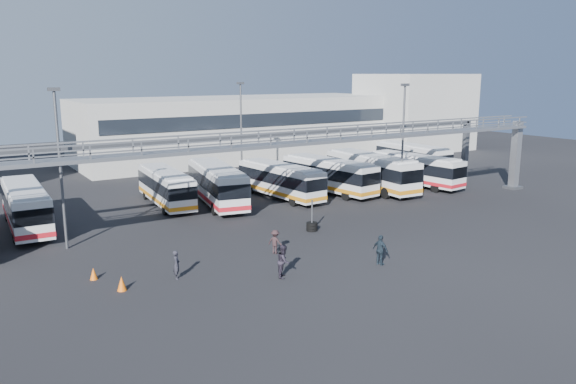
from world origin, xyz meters
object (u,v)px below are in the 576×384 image
bus_1 (26,205)px  pedestrian_c (275,242)px  bus_8 (415,169)px  pedestrian_b (284,261)px  cone_right (94,274)px  bus_4 (217,183)px  pedestrian_d (380,250)px  bus_3 (166,186)px  pedestrian_a (177,265)px  light_pole_back (241,127)px  bus_9 (413,156)px  bus_7 (371,171)px  bus_6 (329,174)px  tire_stack (312,226)px  light_pole_mid (403,136)px  light_pole_left (60,160)px  cone_left (122,283)px  bus_5 (280,180)px

bus_1 → pedestrian_c: 18.89m
bus_8 → pedestrian_b: bearing=-156.4°
cone_right → bus_1: bearing=96.9°
bus_4 → pedestrian_d: bus_4 is taller
bus_3 → pedestrian_a: size_ratio=6.33×
light_pole_back → bus_4: 10.87m
bus_1 → bus_9: bus_1 is taller
bus_7 → cone_right: size_ratio=17.30×
bus_6 → bus_9: bus_6 is taller
pedestrian_b → tire_stack: tire_stack is taller
bus_1 → bus_8: 35.38m
pedestrian_b → cone_right: bearing=100.1°
light_pole_mid → pedestrian_d: size_ratio=5.62×
bus_1 → tire_stack: size_ratio=4.70×
pedestrian_c → bus_1: bearing=12.2°
light_pole_left → bus_3: 13.29m
bus_8 → bus_9: 8.76m
bus_6 → pedestrian_b: bus_6 is taller
bus_6 → cone_right: bus_6 is taller
light_pole_left → bus_6: (24.50, 4.98, -3.94)m
light_pole_back → bus_6: size_ratio=0.94×
light_pole_mid → bus_1: bearing=166.1°
pedestrian_a → cone_right: 4.57m
light_pole_back → cone_right: (-19.91, -20.63, -5.39)m
light_pole_back → bus_4: size_ratio=0.89×
bus_8 → tire_stack: size_ratio=4.63×
bus_3 → pedestrian_b: size_ratio=5.52×
bus_3 → bus_8: bearing=-7.2°
bus_1 → cone_right: 13.07m
bus_7 → tire_stack: bearing=-143.3°
cone_left → pedestrian_b: bearing=-18.9°
tire_stack → pedestrian_c: bearing=-148.2°
bus_5 → cone_left: bus_5 is taller
bus_3 → cone_left: (-8.74, -17.21, -1.29)m
bus_6 → tire_stack: bearing=-138.8°
tire_stack → bus_8: bearing=24.3°
light_pole_left → bus_4: size_ratio=0.89×
light_pole_mid → pedestrian_b: bearing=-150.2°
bus_6 → tire_stack: (-8.81, -10.00, -1.40)m
tire_stack → cone_right: bearing=-174.1°
bus_4 → bus_6: bus_4 is taller
bus_3 → light_pole_mid: bearing=-21.9°
pedestrian_a → pedestrian_c: (6.83, 0.92, -0.04)m
bus_6 → pedestrian_c: 18.90m
bus_6 → cone_left: bearing=-156.7°
bus_6 → tire_stack: size_ratio=4.77×
bus_5 → bus_8: size_ratio=0.98×
light_pole_mid → bus_6: bearing=120.4°
light_pole_left → bus_5: size_ratio=0.98×
bus_7 → light_pole_mid: bearing=-94.7°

